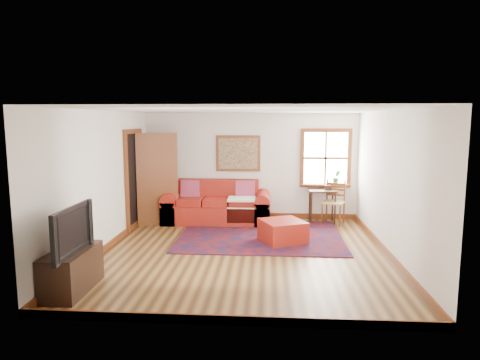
# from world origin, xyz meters

# --- Properties ---
(ground) EXTENTS (5.50, 5.50, 0.00)m
(ground) POSITION_xyz_m (0.00, 0.00, 0.00)
(ground) COLOR #432812
(ground) RESTS_ON ground
(room_envelope) EXTENTS (5.04, 5.54, 2.52)m
(room_envelope) POSITION_xyz_m (0.00, 0.02, 1.65)
(room_envelope) COLOR silver
(room_envelope) RESTS_ON ground
(window) EXTENTS (1.18, 0.20, 1.38)m
(window) POSITION_xyz_m (1.78, 2.70, 1.31)
(window) COLOR white
(window) RESTS_ON ground
(doorway) EXTENTS (0.89, 1.08, 2.14)m
(doorway) POSITION_xyz_m (-2.21, 1.78, 1.07)
(doorway) COLOR black
(doorway) RESTS_ON ground
(framed_artwork) EXTENTS (1.05, 0.07, 0.85)m
(framed_artwork) POSITION_xyz_m (-0.30, 2.71, 1.55)
(framed_artwork) COLOR brown
(framed_artwork) RESTS_ON ground
(persian_rug) EXTENTS (3.24, 2.59, 0.02)m
(persian_rug) POSITION_xyz_m (0.27, 1.08, 0.01)
(persian_rug) COLOR #540E0C
(persian_rug) RESTS_ON ground
(red_leather_sofa) EXTENTS (2.43, 1.00, 0.95)m
(red_leather_sofa) POSITION_xyz_m (-0.75, 2.28, 0.31)
(red_leather_sofa) COLOR maroon
(red_leather_sofa) RESTS_ON ground
(red_ottoman) EXTENTS (0.99, 0.99, 0.43)m
(red_ottoman) POSITION_xyz_m (0.71, 0.67, 0.21)
(red_ottoman) COLOR maroon
(red_ottoman) RESTS_ON ground
(side_table) EXTENTS (0.63, 0.47, 0.75)m
(side_table) POSITION_xyz_m (1.66, 2.39, 0.63)
(side_table) COLOR black
(side_table) RESTS_ON ground
(ladder_back_chair) EXTENTS (0.60, 0.58, 0.99)m
(ladder_back_chair) POSITION_xyz_m (1.91, 2.29, 0.54)
(ladder_back_chair) COLOR tan
(ladder_back_chair) RESTS_ON ground
(media_cabinet) EXTENTS (0.47, 1.05, 0.58)m
(media_cabinet) POSITION_xyz_m (-2.25, -1.89, 0.29)
(media_cabinet) COLOR black
(media_cabinet) RESTS_ON ground
(television) EXTENTS (0.15, 1.11, 0.64)m
(television) POSITION_xyz_m (-2.23, -2.06, 0.90)
(television) COLOR black
(television) RESTS_ON media_cabinet
(candle_hurricane) EXTENTS (0.12, 0.12, 0.18)m
(candle_hurricane) POSITION_xyz_m (-2.20, -1.44, 0.66)
(candle_hurricane) COLOR silver
(candle_hurricane) RESTS_ON media_cabinet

